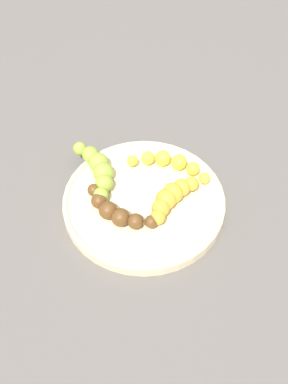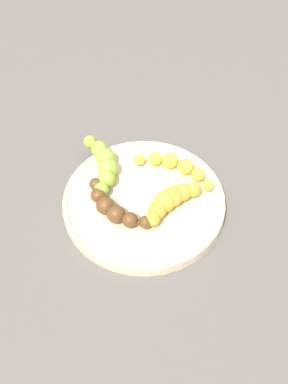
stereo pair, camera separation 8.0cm
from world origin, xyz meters
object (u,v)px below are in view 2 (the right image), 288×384
(fruit_bowl, at_px, (144,201))
(banana_overripe, at_px, (113,208))
(banana_spotted, at_px, (170,201))
(banana_green, at_px, (103,163))
(banana_yellow, at_px, (176,166))

(fruit_bowl, distance_m, banana_overripe, 0.06)
(fruit_bowl, relative_size, banana_overripe, 2.05)
(banana_spotted, bearing_deg, banana_overripe, 56.73)
(fruit_bowl, bearing_deg, banana_green, 78.83)
(fruit_bowl, height_order, banana_green, banana_green)
(banana_yellow, relative_size, banana_overripe, 1.11)
(banana_yellow, xyz_separation_m, banana_green, (-0.07, 0.11, 0.00))
(banana_spotted, relative_size, banana_overripe, 0.83)
(banana_yellow, relative_size, banana_green, 1.41)
(banana_green, relative_size, banana_overripe, 0.79)
(banana_green, bearing_deg, fruit_bowl, -56.12)
(fruit_bowl, xyz_separation_m, banana_spotted, (0.01, -0.05, 0.03))
(fruit_bowl, bearing_deg, banana_yellow, -11.24)
(banana_green, distance_m, banana_overripe, 0.10)
(fruit_bowl, xyz_separation_m, banana_overripe, (-0.05, 0.03, 0.02))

